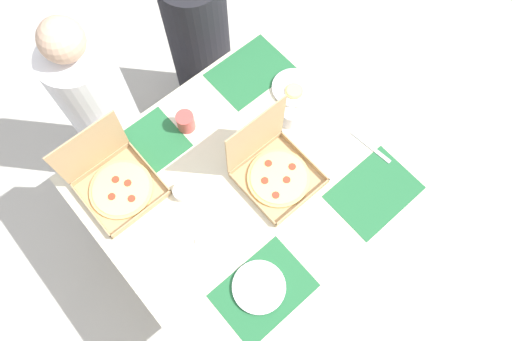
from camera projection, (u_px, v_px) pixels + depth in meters
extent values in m
plane|color=beige|center=(256.00, 221.00, 2.70)|extent=(6.00, 6.00, 0.00)
cylinder|color=#3F3328|center=(413.00, 192.00, 2.39)|extent=(0.07, 0.07, 0.70)
cylinder|color=#3F3328|center=(97.00, 208.00, 2.36)|extent=(0.07, 0.07, 0.70)
cylinder|color=#3F3328|center=(283.00, 70.00, 2.68)|extent=(0.07, 0.07, 0.70)
cube|color=beige|center=(256.00, 172.00, 2.04)|extent=(1.37, 1.10, 0.03)
cube|color=#236638|center=(264.00, 291.00, 1.83)|extent=(0.36, 0.26, 0.00)
cube|color=#236638|center=(374.00, 192.00, 1.99)|extent=(0.36, 0.26, 0.00)
cube|color=#236638|center=(142.00, 150.00, 2.06)|extent=(0.36, 0.26, 0.00)
cube|color=#236638|center=(250.00, 72.00, 2.22)|extent=(0.36, 0.26, 0.00)
cube|color=tan|center=(278.00, 179.00, 2.01)|extent=(0.30, 0.30, 0.01)
cube|color=tan|center=(252.00, 199.00, 1.95)|extent=(0.01, 0.30, 0.03)
cube|color=tan|center=(304.00, 156.00, 2.03)|extent=(0.01, 0.30, 0.03)
cube|color=tan|center=(303.00, 202.00, 1.95)|extent=(0.30, 0.01, 0.03)
cube|color=tan|center=(256.00, 153.00, 2.03)|extent=(0.30, 0.01, 0.03)
cylinder|color=#E0B76B|center=(279.00, 178.00, 2.00)|extent=(0.27, 0.27, 0.01)
cylinder|color=#EFD67F|center=(279.00, 177.00, 1.99)|extent=(0.24, 0.24, 0.00)
cylinder|color=red|center=(292.00, 167.00, 2.01)|extent=(0.03, 0.03, 0.00)
cylinder|color=red|center=(268.00, 163.00, 2.01)|extent=(0.03, 0.03, 0.00)
cylinder|color=red|center=(265.00, 181.00, 1.98)|extent=(0.03, 0.03, 0.00)
cylinder|color=red|center=(276.00, 195.00, 1.96)|extent=(0.03, 0.03, 0.00)
cylinder|color=red|center=(287.00, 180.00, 1.98)|extent=(0.03, 0.03, 0.00)
cube|color=tan|center=(256.00, 136.00, 1.88)|extent=(0.30, 0.01, 0.30)
cube|color=tan|center=(122.00, 190.00, 1.99)|extent=(0.30, 0.30, 0.01)
cube|color=tan|center=(91.00, 211.00, 1.93)|extent=(0.01, 0.30, 0.03)
cube|color=tan|center=(150.00, 167.00, 2.01)|extent=(0.01, 0.30, 0.03)
cube|color=tan|center=(142.00, 214.00, 1.93)|extent=(0.30, 0.01, 0.03)
cube|color=tan|center=(101.00, 164.00, 2.01)|extent=(0.30, 0.01, 0.03)
cylinder|color=#E0B76B|center=(121.00, 189.00, 1.98)|extent=(0.26, 0.26, 0.01)
cylinder|color=#EFD67F|center=(121.00, 188.00, 1.97)|extent=(0.24, 0.24, 0.00)
cylinder|color=red|center=(128.00, 183.00, 1.98)|extent=(0.03, 0.03, 0.00)
cylinder|color=red|center=(116.00, 179.00, 1.98)|extent=(0.03, 0.03, 0.00)
cylinder|color=red|center=(112.00, 197.00, 1.96)|extent=(0.03, 0.03, 0.00)
cylinder|color=red|center=(132.00, 198.00, 1.95)|extent=(0.03, 0.03, 0.00)
cube|color=tan|center=(90.00, 149.00, 1.86)|extent=(0.30, 0.04, 0.30)
cylinder|color=white|center=(259.00, 287.00, 1.83)|extent=(0.20, 0.20, 0.01)
cylinder|color=white|center=(259.00, 287.00, 1.82)|extent=(0.21, 0.21, 0.01)
cylinder|color=white|center=(294.00, 88.00, 2.18)|extent=(0.20, 0.20, 0.01)
cylinder|color=white|center=(294.00, 87.00, 2.17)|extent=(0.21, 0.21, 0.01)
cylinder|color=#E0B76B|center=(294.00, 91.00, 2.16)|extent=(0.08, 0.08, 0.01)
cylinder|color=#EFD67F|center=(294.00, 90.00, 2.15)|extent=(0.07, 0.07, 0.00)
cylinder|color=#BF4742|center=(186.00, 122.00, 2.07)|extent=(0.08, 0.08, 0.09)
cylinder|color=silver|center=(290.00, 118.00, 2.08)|extent=(0.07, 0.07, 0.09)
cylinder|color=white|center=(183.00, 192.00, 1.97)|extent=(0.08, 0.08, 0.04)
cube|color=#B7B7BC|center=(221.00, 237.00, 1.91)|extent=(0.19, 0.12, 0.00)
cube|color=#B7B7BC|center=(371.00, 147.00, 2.07)|extent=(0.04, 0.21, 0.00)
cylinder|color=white|center=(105.00, 115.00, 2.41)|extent=(0.32, 0.32, 0.98)
sphere|color=#D1A889|center=(62.00, 40.00, 1.86)|extent=(0.19, 0.19, 0.19)
cylinder|color=black|center=(201.00, 49.00, 2.56)|extent=(0.32, 0.32, 0.99)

